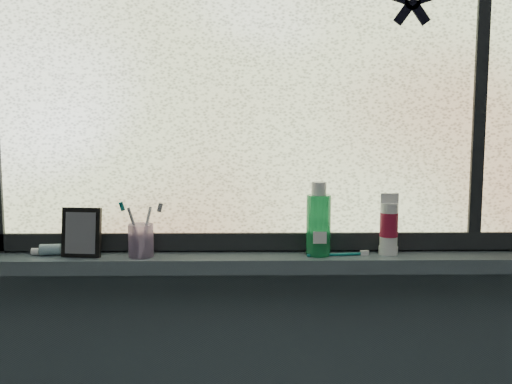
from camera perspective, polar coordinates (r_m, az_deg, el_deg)
The scene contains 12 objects.
wall_back at distance 1.65m, azimuth 1.04°, elevation 2.09°, with size 3.00×0.01×2.50m, color #9EA3A8.
windowsill at distance 1.62m, azimuth 1.11°, elevation -6.99°, with size 1.62×0.14×0.04m, color #485760.
window_pane at distance 1.63m, azimuth 1.09°, elevation 11.88°, with size 1.50×0.01×1.00m, color silver.
frame_bottom at distance 1.65m, azimuth 1.05°, elevation -4.91°, with size 1.60×0.03×0.05m, color black.
frame_mullion at distance 1.75m, azimuth 21.51°, elevation 11.06°, with size 0.04×0.03×1.00m, color black.
starfish_sticker at distance 1.71m, azimuth 15.37°, elevation 17.87°, with size 0.15×0.02×0.15m, color black, non-canonical shape.
vanity_mirror at distance 1.65m, azimuth -17.04°, elevation -3.87°, with size 0.11×0.05×0.14m, color black.
toothpaste_tube at distance 1.70m, azimuth -19.26°, elevation -5.46°, with size 0.18×0.04×0.03m, color silver, non-canonical shape.
toothbrush_cup at distance 1.61m, azimuth -11.43°, elevation -4.77°, with size 0.07×0.07×0.09m, color #C3A3D7.
toothbrush_lying at distance 1.61m, azimuth 7.83°, elevation -6.14°, with size 0.19×0.02×0.01m, color #0C6D6B, non-canonical shape.
mouthwash_bottle at distance 1.60m, azimuth 6.27°, elevation -2.68°, with size 0.07×0.07×0.17m, color #1FA556.
cream_tube at distance 1.65m, azimuth 13.16°, elevation -2.93°, with size 0.05×0.05×0.12m, color silver.
Camera 1 is at (-0.05, -0.34, 1.39)m, focal length 40.00 mm.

